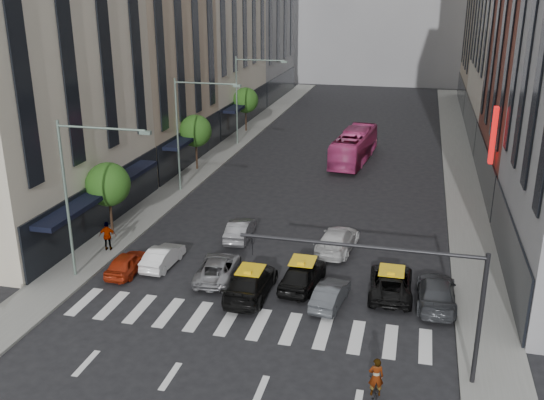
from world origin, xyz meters
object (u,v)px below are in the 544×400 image
Objects in this scene: pedestrian_far at (108,236)px; bus at (354,147)px; car_white_front at (163,256)px; motorcycle at (375,391)px; streetlamp_near at (80,180)px; taxi_left at (251,283)px; streetlamp_far at (245,89)px; taxi_center at (303,274)px; car_red at (127,263)px; streetlamp_mid at (188,120)px.

bus is at bearing -131.07° from pedestrian_far.
car_white_front is 2.39× the size of motorcycle.
taxi_left is (9.42, 0.32, -5.16)m from streetlamp_near.
streetlamp_far reaches higher than motorcycle.
bus reaches higher than taxi_center.
car_white_front is 0.84× the size of taxi_center.
car_red reaches higher than car_white_front.
streetlamp_near is 6.09m from pedestrian_far.
taxi_left reaches higher than motorcycle.
bus is at bearing -17.75° from streetlamp_far.
taxi_center is (11.94, -14.03, -5.13)m from streetlamp_mid.
taxi_center is at bearing 178.17° from car_white_front.
car_red reaches higher than motorcycle.
car_red is 3.50m from pedestrian_far.
streetlamp_mid is 0.84× the size of bus.
streetlamp_near reaches higher than taxi_center.
car_red is at bearing -86.80° from streetlamp_far.
taxi_center is 0.42× the size of bus.
streetlamp_near is 10.75m from taxi_left.
streetlamp_far reaches higher than bus.
streetlamp_near is 6.77m from car_white_front.
pedestrian_far is at bearing -44.66° from car_red.
bus is (2.32, 27.92, 0.75)m from taxi_left.
streetlamp_far is at bearing -12.14° from bus.
bus is at bearing 67.41° from streetlamp_near.
car_white_front is at bearing -75.94° from streetlamp_mid.
streetlamp_near is at bearing 88.05° from pedestrian_far.
streetlamp_near is 1.74× the size of taxi_left.
streetlamp_mid is 15.79m from car_red.
streetlamp_mid is 17.53m from bus.
pedestrian_far is at bearing -1.73° from taxi_center.
motorcycle is (16.67, -38.98, -5.49)m from streetlamp_far.
taxi_center is 10.12m from motorcycle.
car_white_front is (3.36, 2.57, -5.28)m from streetlamp_near.
car_white_front is at bearing 151.45° from pedestrian_far.
motorcycle is 0.85× the size of pedestrian_far.
pedestrian_far is (-0.78, -12.36, -4.82)m from streetlamp_mid.
streetlamp_mid is 1.99× the size of taxi_center.
streetlamp_near is 1.00× the size of streetlamp_far.
streetlamp_mid is 2.46× the size of car_red.
car_white_front is 0.35× the size of bus.
taxi_center reaches higher than car_white_front.
bus reaches higher than pedestrian_far.
taxi_left is at bearing -57.98° from motorcycle.
bus reaches higher than car_white_front.
car_white_front is 0.73× the size of taxi_left.
car_white_front is 4.31m from pedestrian_far.
car_white_front is at bearing 1.75° from taxi_center.
taxi_left is at bearing -59.00° from streetlamp_mid.
taxi_left is 0.48× the size of bus.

